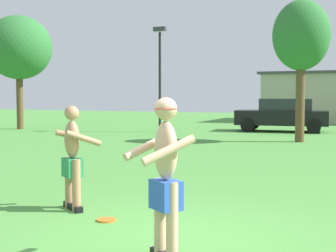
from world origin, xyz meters
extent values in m
plane|color=#4C8E3D|center=(0.00, 0.00, 0.00)|extent=(80.00, 80.00, 0.00)
cube|color=black|center=(-2.19, 0.97, 0.04)|extent=(0.28, 0.24, 0.09)
cylinder|color=tan|center=(-2.19, 0.97, 0.40)|extent=(0.13, 0.13, 0.80)
cube|color=black|center=(-1.93, 0.80, 0.04)|extent=(0.28, 0.24, 0.09)
cylinder|color=tan|center=(-1.93, 0.80, 0.40)|extent=(0.13, 0.13, 0.80)
cube|color=#28844C|center=(-2.06, 0.88, 0.66)|extent=(0.40, 0.38, 0.29)
ellipsoid|color=tan|center=(-2.06, 0.88, 1.09)|extent=(0.38, 0.35, 0.58)
cylinder|color=tan|center=(-2.18, 1.08, 1.12)|extent=(0.47, 0.44, 0.23)
cylinder|color=tan|center=(-1.83, 0.84, 1.12)|extent=(0.42, 0.48, 0.27)
sphere|color=tan|center=(-2.06, 0.88, 1.50)|extent=(0.22, 0.22, 0.22)
cylinder|color=#E0AD89|center=(0.29, -0.72, 0.44)|extent=(0.13, 0.13, 0.87)
cylinder|color=#E0AD89|center=(0.09, -0.58, 0.44)|extent=(0.13, 0.13, 0.87)
cube|color=blue|center=(0.19, -0.65, 0.72)|extent=(0.41, 0.38, 0.31)
ellipsoid|color=#E0AD89|center=(0.19, -0.65, 1.19)|extent=(0.38, 0.36, 0.63)
cylinder|color=#E0AD89|center=(0.31, -0.85, 1.22)|extent=(0.46, 0.50, 0.30)
cylinder|color=#E0AD89|center=(-0.04, -0.61, 1.22)|extent=(0.38, 0.56, 0.28)
sphere|color=#E0AD89|center=(0.19, -0.65, 1.63)|extent=(0.24, 0.24, 0.24)
cone|color=red|center=(0.19, -0.65, 1.70)|extent=(0.35, 0.35, 0.13)
cylinder|color=orange|center=(-1.24, 0.51, 0.01)|extent=(0.27, 0.27, 0.03)
cube|color=black|center=(-2.00, 18.16, 0.67)|extent=(4.45, 2.18, 0.70)
cube|color=#282D33|center=(-1.80, 18.18, 1.30)|extent=(2.54, 1.80, 0.56)
cylinder|color=black|center=(-3.42, 17.13, 0.32)|extent=(0.66, 0.28, 0.64)
cylinder|color=black|center=(-3.58, 18.92, 0.32)|extent=(0.66, 0.28, 0.64)
cylinder|color=black|center=(-0.42, 17.40, 0.32)|extent=(0.66, 0.28, 0.64)
cylinder|color=black|center=(-0.58, 19.19, 0.32)|extent=(0.66, 0.28, 0.64)
cylinder|color=black|center=(-7.30, 15.65, 2.35)|extent=(0.12, 0.12, 4.71)
cube|color=#333338|center=(-7.30, 15.65, 4.86)|extent=(0.60, 0.24, 0.20)
cylinder|color=brown|center=(-14.68, 14.48, 1.52)|extent=(0.34, 0.34, 3.04)
ellipsoid|color=#2D7033|center=(-14.68, 14.48, 4.17)|extent=(3.36, 3.36, 3.25)
cylinder|color=brown|center=(-0.45, 13.26, 1.53)|extent=(0.34, 0.34, 3.06)
ellipsoid|color=#2D7033|center=(-0.45, 13.26, 3.97)|extent=(2.12, 2.12, 2.61)
camera|label=1|loc=(2.24, -5.31, 1.78)|focal=51.74mm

